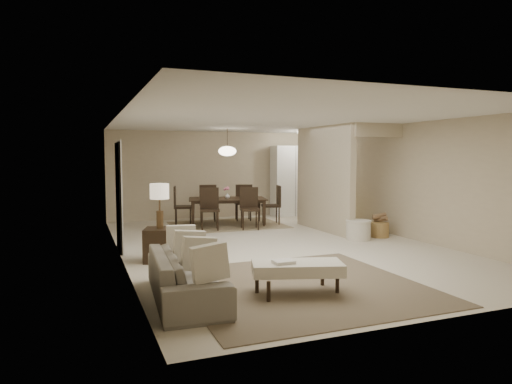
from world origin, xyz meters
name	(u,v)px	position (x,y,z in m)	size (l,w,h in m)	color
floor	(276,245)	(0.00, 0.00, 0.00)	(9.00, 9.00, 0.00)	beige
ceiling	(276,120)	(0.00, 0.00, 2.50)	(9.00, 9.00, 0.00)	white
back_wall	(214,175)	(0.00, 4.50, 1.25)	(6.00, 6.00, 0.00)	#BAA98D
left_wall	(119,187)	(-3.00, 0.00, 1.25)	(9.00, 9.00, 0.00)	#BAA98D
right_wall	(399,180)	(3.00, 0.00, 1.25)	(9.00, 9.00, 0.00)	#BAA98D
partition	(324,179)	(1.80, 1.25, 1.25)	(0.15, 2.50, 2.50)	#BAA98D
doorway	(119,197)	(-2.97, 0.60, 1.02)	(0.04, 0.90, 2.04)	black
pantry_cabinet	(292,181)	(2.35, 4.15, 1.05)	(1.20, 0.55, 2.10)	white
flush_light	(305,132)	(2.30, 3.20, 2.46)	(0.44, 0.44, 0.05)	white
living_rug	(300,286)	(-0.86, -2.79, 0.01)	(3.20, 3.20, 0.01)	brown
sofa	(186,276)	(-2.45, -2.79, 0.29)	(0.78, 2.01, 0.59)	slate
ottoman_bench	(297,268)	(-1.06, -3.09, 0.33)	(1.27, 0.86, 0.42)	silver
side_table	(160,245)	(-2.40, -0.57, 0.28)	(0.51, 0.51, 0.57)	black
table_lamp	(159,195)	(-2.40, -0.57, 1.13)	(0.32, 0.32, 0.76)	#4B3620
round_pouf	(358,230)	(1.88, -0.10, 0.21)	(0.54, 0.54, 0.42)	silver
wicker_basket	(380,230)	(2.51, 0.00, 0.17)	(0.39, 0.39, 0.33)	brown
dining_rug	(228,225)	(-0.08, 2.93, 0.01)	(2.80, 2.10, 0.01)	#8A7956
dining_table	(228,212)	(-0.08, 2.93, 0.35)	(1.98, 1.11, 0.70)	black
dining_chairs	(228,206)	(-0.08, 2.93, 0.51)	(2.77, 2.26, 1.02)	black
vase	(228,196)	(-0.08, 2.93, 0.77)	(0.13, 0.13, 0.14)	white
yellow_mat	(336,226)	(2.45, 1.72, 0.01)	(0.96, 0.59, 0.01)	yellow
pendant_light	(227,151)	(-0.08, 2.93, 1.92)	(0.46, 0.46, 0.71)	#4B3620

